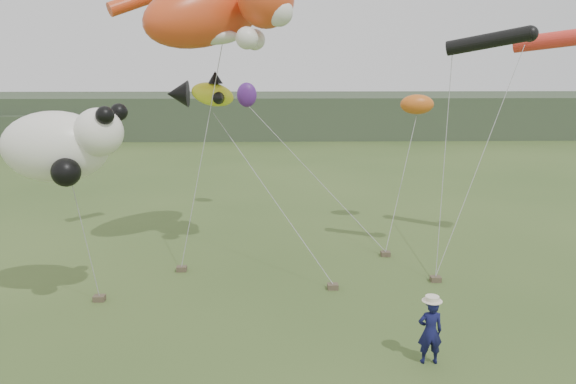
# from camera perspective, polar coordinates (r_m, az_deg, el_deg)

# --- Properties ---
(ground) EXTENTS (120.00, 120.00, 0.00)m
(ground) POSITION_cam_1_polar(r_m,az_deg,el_deg) (15.12, 5.35, -16.21)
(ground) COLOR #385123
(ground) RESTS_ON ground
(headland) EXTENTS (90.00, 13.00, 4.00)m
(headland) POSITION_cam_1_polar(r_m,az_deg,el_deg) (58.04, -2.79, 7.79)
(headland) COLOR #2D3D28
(headland) RESTS_ON ground
(festival_attendant) EXTENTS (0.63, 0.41, 1.70)m
(festival_attendant) POSITION_cam_1_polar(r_m,az_deg,el_deg) (14.79, 14.24, -13.57)
(festival_attendant) COLOR #111341
(festival_attendant) RESTS_ON ground
(sandbag_anchors) EXTENTS (11.44, 4.23, 0.18)m
(sandbag_anchors) POSITION_cam_1_polar(r_m,az_deg,el_deg) (19.75, 0.33, -8.54)
(sandbag_anchors) COLOR brown
(sandbag_anchors) RESTS_ON ground
(cat_kite) EXTENTS (6.63, 5.24, 3.37)m
(cat_kite) POSITION_cam_1_polar(r_m,az_deg,el_deg) (20.18, -6.99, 17.84)
(cat_kite) COLOR #D5431B
(cat_kite) RESTS_ON ground
(fish_kite) EXTENTS (2.66, 1.79, 1.44)m
(fish_kite) POSITION_cam_1_polar(r_m,az_deg,el_deg) (21.85, -8.95, 9.87)
(fish_kite) COLOR yellow
(fish_kite) RESTS_ON ground
(tube_kites) EXTENTS (6.33, 3.69, 1.17)m
(tube_kites) POSITION_cam_1_polar(r_m,az_deg,el_deg) (22.12, 24.52, 14.01)
(tube_kites) COLOR black
(tube_kites) RESTS_ON ground
(panda_kite) EXTENTS (3.57, 2.31, 2.22)m
(panda_kite) POSITION_cam_1_polar(r_m,az_deg,el_deg) (17.11, -21.94, 4.43)
(panda_kite) COLOR white
(panda_kite) RESTS_ON ground
(misc_kites) EXTENTS (8.50, 3.38, 1.24)m
(misc_kites) POSITION_cam_1_polar(r_m,az_deg,el_deg) (25.09, 5.88, 9.24)
(misc_kites) COLOR #CD5F1B
(misc_kites) RESTS_ON ground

